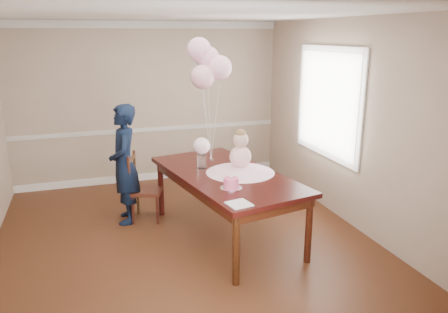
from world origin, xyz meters
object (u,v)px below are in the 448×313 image
birthday_cake (231,183)px  woman (124,164)px  dining_table_top (226,175)px  dining_chair_seat (147,191)px

birthday_cake → woman: size_ratio=0.10×
dining_table_top → dining_chair_seat: size_ratio=5.49×
dining_table_top → woman: (-1.15, 0.86, -0.00)m
birthday_cake → dining_chair_seat: birthday_cake is taller
birthday_cake → woman: bearing=126.2°
dining_chair_seat → birthday_cake: bearing=-41.9°
dining_chair_seat → dining_table_top: bearing=-24.3°
dining_table_top → birthday_cake: size_ratio=13.33×
dining_table_top → woman: 1.44m
dining_chair_seat → woman: bearing=-167.2°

